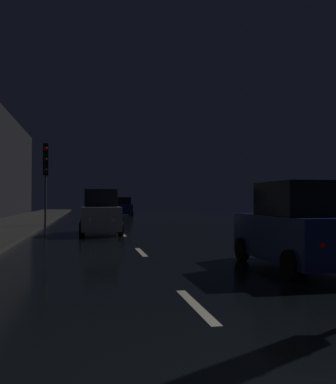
{
  "coord_description": "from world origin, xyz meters",
  "views": [
    {
      "loc": [
        -1.64,
        -3.38,
        1.63
      ],
      "look_at": [
        3.09,
        21.66,
        2.12
      ],
      "focal_mm": 39.82,
      "sensor_mm": 36.0,
      "label": 1
    }
  ],
  "objects_px": {
    "traffic_light_far_left": "(46,166)",
    "car_distant_taillights": "(124,207)",
    "car_approaching_headlights": "(100,213)",
    "car_parked_right_near": "(296,229)"
  },
  "relations": [
    {
      "from": "traffic_light_far_left",
      "to": "car_distant_taillights",
      "type": "bearing_deg",
      "value": 154.89
    },
    {
      "from": "traffic_light_far_left",
      "to": "car_distant_taillights",
      "type": "height_order",
      "value": "traffic_light_far_left"
    },
    {
      "from": "traffic_light_far_left",
      "to": "car_approaching_headlights",
      "type": "xyz_separation_m",
      "value": [
        3.08,
        -5.28,
        -2.66
      ]
    },
    {
      "from": "traffic_light_far_left",
      "to": "car_distant_taillights",
      "type": "xyz_separation_m",
      "value": [
        6.2,
        18.92,
        -2.76
      ]
    },
    {
      "from": "car_approaching_headlights",
      "to": "traffic_light_far_left",
      "type": "bearing_deg",
      "value": -149.73
    },
    {
      "from": "car_distant_taillights",
      "to": "car_approaching_headlights",
      "type": "bearing_deg",
      "value": 172.66
    },
    {
      "from": "traffic_light_far_left",
      "to": "car_approaching_headlights",
      "type": "height_order",
      "value": "traffic_light_far_left"
    },
    {
      "from": "traffic_light_far_left",
      "to": "car_distant_taillights",
      "type": "distance_m",
      "value": 20.1
    },
    {
      "from": "car_parked_right_near",
      "to": "car_distant_taillights",
      "type": "height_order",
      "value": "car_parked_right_near"
    },
    {
      "from": "car_parked_right_near",
      "to": "car_distant_taillights",
      "type": "distance_m",
      "value": 35.58
    }
  ]
}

